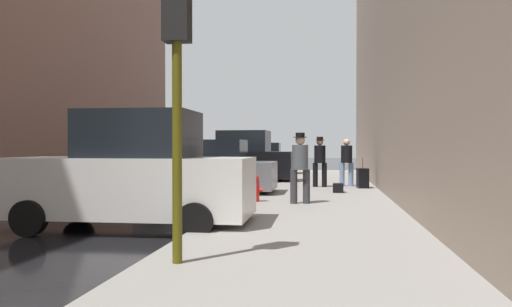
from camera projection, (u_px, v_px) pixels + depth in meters
ground_plane at (53, 215)px, 11.56m from camera, size 120.00×120.00×0.00m
sidewalk at (313, 217)px, 10.70m from camera, size 4.00×40.00×0.15m
parked_white_van at (132, 175)px, 9.45m from camera, size 4.63×2.12×2.25m
parked_gray_coupe at (209, 170)px, 15.55m from camera, size 4.21×2.08×1.79m
parked_black_suv at (240, 160)px, 21.08m from camera, size 4.67×2.20×2.25m
parked_red_hatchback at (260, 160)px, 26.94m from camera, size 4.26×2.17×1.79m
fire_hydrant at (255, 188)px, 12.93m from camera, size 0.42×0.22×0.70m
traffic_light at (177, 50)px, 6.07m from camera, size 0.32×0.32×3.60m
pedestrian_in_jeans at (347, 160)px, 17.96m from camera, size 0.52×0.45×1.71m
pedestrian_with_fedora at (320, 159)px, 17.65m from camera, size 0.51×0.44×1.78m
pedestrian_with_beanie at (300, 164)px, 12.48m from camera, size 0.53×0.47×1.78m
rolling_suitcase at (363, 178)px, 17.23m from camera, size 0.41×0.59×1.04m
duffel_bag at (338, 188)px, 15.52m from camera, size 0.32×0.44×0.28m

